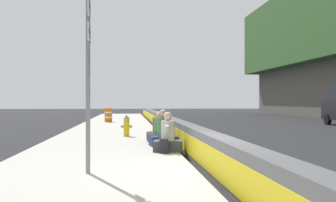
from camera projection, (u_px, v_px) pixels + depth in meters
The scene contains 11 objects.
ground_plane at pixel (220, 178), 8.55m from camera, with size 160.00×160.00×0.00m, color #232326.
sidewalk_strip at pixel (89, 177), 8.30m from camera, with size 80.00×4.40×0.14m, color #B5B2A8.
jersey_barrier at pixel (220, 157), 8.55m from camera, with size 76.00×0.45×0.85m.
route_sign_post at pixel (88, 69), 8.31m from camera, with size 0.44×0.09×3.60m.
fire_hydrant at pixel (126, 125), 17.05m from camera, with size 0.26×0.46×0.88m.
seated_person_foreground at pixel (168, 139), 11.96m from camera, with size 0.80×0.90×1.12m.
seated_person_middle at pixel (163, 135), 13.35m from camera, with size 0.80×0.91×1.17m.
seated_person_rear at pixel (159, 132), 14.66m from camera, with size 0.71×0.82×1.06m.
seated_person_far at pixel (157, 130), 15.89m from camera, with size 0.77×0.86×1.05m.
backpack at pixel (164, 146), 11.52m from camera, with size 0.32×0.28×0.40m.
construction_barrel at pixel (108, 115), 28.78m from camera, with size 0.54×0.54×0.95m.
Camera 1 is at (-8.41, 1.87, 1.57)m, focal length 44.79 mm.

